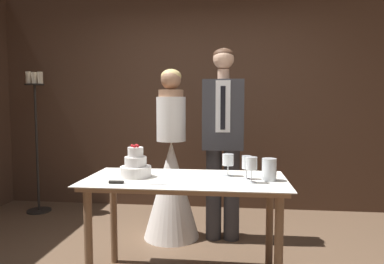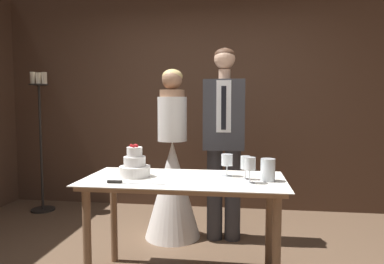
{
  "view_description": "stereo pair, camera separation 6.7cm",
  "coord_description": "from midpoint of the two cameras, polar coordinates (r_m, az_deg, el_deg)",
  "views": [
    {
      "loc": [
        0.37,
        -2.27,
        1.29
      ],
      "look_at": [
        0.06,
        0.54,
        1.07
      ],
      "focal_mm": 32.0,
      "sensor_mm": 36.0,
      "label": 1
    },
    {
      "loc": [
        0.44,
        -2.26,
        1.29
      ],
      "look_at": [
        0.06,
        0.54,
        1.07
      ],
      "focal_mm": 32.0,
      "sensor_mm": 36.0,
      "label": 2
    }
  ],
  "objects": [
    {
      "name": "wine_glass_far",
      "position": [
        2.44,
        9.67,
        -5.25
      ],
      "size": [
        0.07,
        0.07,
        0.17
      ],
      "color": "silver",
      "rests_on": "cake_table"
    },
    {
      "name": "wine_glass_near",
      "position": [
        2.33,
        10.41,
        -5.34
      ],
      "size": [
        0.08,
        0.08,
        0.17
      ],
      "color": "silver",
      "rests_on": "cake_table"
    },
    {
      "name": "cake_table",
      "position": [
        2.49,
        -0.54,
        -9.92
      ],
      "size": [
        1.43,
        0.68,
        0.77
      ],
      "color": "#8E6B4C",
      "rests_on": "ground_plane"
    },
    {
      "name": "bride",
      "position": [
        3.35,
        -2.69,
        -7.45
      ],
      "size": [
        0.54,
        0.54,
        1.63
      ],
      "color": "white",
      "rests_on": "ground_plane"
    },
    {
      "name": "cake_knife",
      "position": [
        2.34,
        -10.36,
        -8.25
      ],
      "size": [
        0.39,
        0.04,
        0.02
      ],
      "rotation": [
        0.0,
        0.0,
        0.04
      ],
      "color": "silver",
      "rests_on": "cake_table"
    },
    {
      "name": "hurricane_candle",
      "position": [
        2.43,
        13.31,
        -6.24
      ],
      "size": [
        0.1,
        0.1,
        0.15
      ],
      "color": "silver",
      "rests_on": "cake_table"
    },
    {
      "name": "wall_back",
      "position": [
        4.32,
        2.35,
        5.42
      ],
      "size": [
        5.31,
        0.12,
        2.72
      ],
      "primitive_type": "cube",
      "color": "#513828",
      "rests_on": "ground_plane"
    },
    {
      "name": "groom",
      "position": [
        3.24,
        5.95,
        -0.7
      ],
      "size": [
        0.38,
        0.25,
        1.82
      ],
      "color": "#38383D",
      "rests_on": "ground_plane"
    },
    {
      "name": "tiered_cake",
      "position": [
        2.53,
        -8.78,
        -5.6
      ],
      "size": [
        0.23,
        0.23,
        0.24
      ],
      "color": "white",
      "rests_on": "cake_table"
    },
    {
      "name": "candle_stand",
      "position": [
        4.5,
        -23.53,
        -1.1
      ],
      "size": [
        0.28,
        0.28,
        1.68
      ],
      "color": "black",
      "rests_on": "ground_plane"
    },
    {
      "name": "wine_glass_middle",
      "position": [
        2.53,
        6.61,
        -4.75
      ],
      "size": [
        0.08,
        0.08,
        0.16
      ],
      "color": "silver",
      "rests_on": "cake_table"
    }
  ]
}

